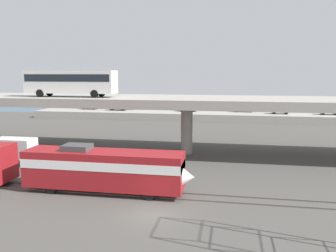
% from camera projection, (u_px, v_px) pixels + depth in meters
% --- Properties ---
extents(ground_plane, '(260.00, 260.00, 0.00)m').
position_uv_depth(ground_plane, '(153.00, 214.00, 25.63)').
color(ground_plane, '#4C4944').
extents(rail_strip_near, '(110.00, 0.12, 0.12)m').
position_uv_depth(rail_strip_near, '(162.00, 198.00, 28.79)').
color(rail_strip_near, '#59544C').
rests_on(rail_strip_near, ground_plane).
extents(rail_strip_far, '(110.00, 0.12, 0.12)m').
position_uv_depth(rail_strip_far, '(165.00, 192.00, 30.24)').
color(rail_strip_far, '#59544C').
rests_on(rail_strip_far, ground_plane).
extents(train_locomotive, '(15.09, 3.04, 4.18)m').
position_uv_depth(train_locomotive, '(111.00, 168.00, 30.01)').
color(train_locomotive, maroon).
rests_on(train_locomotive, ground_plane).
extents(highway_overpass, '(96.00, 10.86, 7.35)m').
position_uv_depth(highway_overpass, '(187.00, 103.00, 44.07)').
color(highway_overpass, '#9E998E').
rests_on(highway_overpass, ground_plane).
extents(transit_bus_on_overpass, '(12.00, 2.68, 3.40)m').
position_uv_depth(transit_bus_on_overpass, '(71.00, 81.00, 44.58)').
color(transit_bus_on_overpass, silver).
rests_on(transit_bus_on_overpass, highway_overpass).
extents(service_truck_west, '(6.80, 2.46, 3.04)m').
position_uv_depth(service_truck_west, '(8.00, 150.00, 39.57)').
color(service_truck_west, black).
rests_on(service_truck_west, ground_plane).
extents(pier_parking_lot, '(79.90, 10.71, 1.60)m').
position_uv_depth(pier_parking_lot, '(205.00, 115.00, 79.01)').
color(pier_parking_lot, '#9E998E').
rests_on(pier_parking_lot, ground_plane).
extents(parked_car_0, '(4.60, 1.96, 1.50)m').
position_uv_depth(parked_car_0, '(244.00, 109.00, 78.89)').
color(parked_car_0, navy).
rests_on(parked_car_0, pier_parking_lot).
extents(parked_car_1, '(4.05, 1.83, 1.50)m').
position_uv_depth(parked_car_1, '(280.00, 110.00, 75.00)').
color(parked_car_1, '#9E998C').
rests_on(parked_car_1, pier_parking_lot).
extents(parked_car_3, '(4.09, 1.85, 1.50)m').
position_uv_depth(parked_car_3, '(328.00, 111.00, 73.52)').
color(parked_car_3, silver).
rests_on(parked_car_3, pier_parking_lot).
extents(parked_car_4, '(4.46, 1.97, 1.50)m').
position_uv_depth(parked_car_4, '(188.00, 108.00, 80.00)').
color(parked_car_4, '#515459').
rests_on(parked_car_4, pier_parking_lot).
extents(parked_car_5, '(4.37, 1.92, 1.50)m').
position_uv_depth(parked_car_5, '(118.00, 107.00, 82.29)').
color(parked_car_5, '#515459').
rests_on(parked_car_5, pier_parking_lot).
extents(parked_car_6, '(4.61, 1.91, 1.50)m').
position_uv_depth(parked_car_6, '(127.00, 106.00, 84.43)').
color(parked_car_6, '#0C4C26').
rests_on(parked_car_6, pier_parking_lot).
extents(parked_car_7, '(4.05, 1.82, 1.50)m').
position_uv_depth(parked_car_7, '(90.00, 106.00, 84.76)').
color(parked_car_7, maroon).
rests_on(parked_car_7, pier_parking_lot).
extents(harbor_water, '(140.00, 36.00, 0.01)m').
position_uv_depth(harbor_water, '(211.00, 109.00, 101.50)').
color(harbor_water, '#2D5170').
rests_on(harbor_water, ground_plane).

